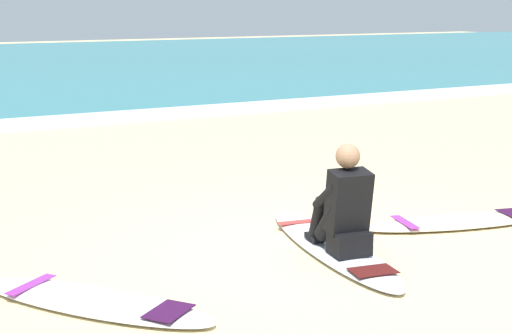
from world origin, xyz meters
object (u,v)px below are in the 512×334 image
surfboard_main (331,246)px  surfer_seated (344,210)px  surfboard_spare_far (457,221)px  surfboard_spare_near (93,301)px

surfboard_main → surfer_seated: surfer_seated is taller
surfer_seated → surfboard_spare_far: surfer_seated is taller
surfboard_spare_near → surfboard_spare_far: (3.84, 0.28, -0.00)m
surfer_seated → surfboard_spare_far: (1.60, 0.29, -0.40)m
surfboard_spare_near → surfboard_main: bearing=5.9°
surfboard_main → surfer_seated: bearing=-100.3°
surfer_seated → surfboard_spare_near: 2.27m
surfboard_spare_near → surfboard_spare_far: size_ratio=0.93×
surfboard_main → surfboard_spare_near: same height
surfboard_main → surfboard_spare_far: bearing=1.8°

